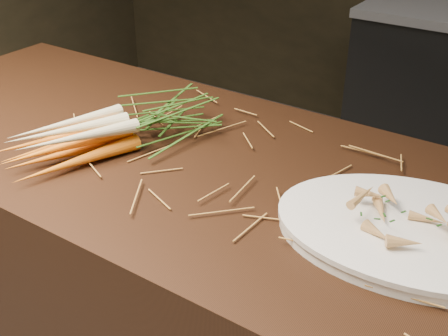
# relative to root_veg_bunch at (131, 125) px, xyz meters

# --- Properties ---
(straw_bedding) EXTENTS (1.40, 0.60, 0.02)m
(straw_bedding) POSITION_rel_root_veg_bunch_xyz_m (0.46, 0.02, -0.04)
(straw_bedding) COLOR #AD7434
(straw_bedding) RESTS_ON main_counter
(root_veg_bunch) EXTENTS (0.32, 0.51, 0.09)m
(root_veg_bunch) POSITION_rel_root_veg_bunch_xyz_m (0.00, 0.00, 0.00)
(root_veg_bunch) COLOR #E05B00
(root_veg_bunch) RESTS_ON main_counter
(serving_platter) EXTENTS (0.52, 0.41, 0.02)m
(serving_platter) POSITION_rel_root_veg_bunch_xyz_m (0.63, -0.00, -0.03)
(serving_platter) COLOR white
(serving_platter) RESTS_ON main_counter
(roasted_veg_heap) EXTENTS (0.26, 0.21, 0.05)m
(roasted_veg_heap) POSITION_rel_root_veg_bunch_xyz_m (0.63, -0.00, 0.00)
(roasted_veg_heap) COLOR #B27940
(roasted_veg_heap) RESTS_ON serving_platter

